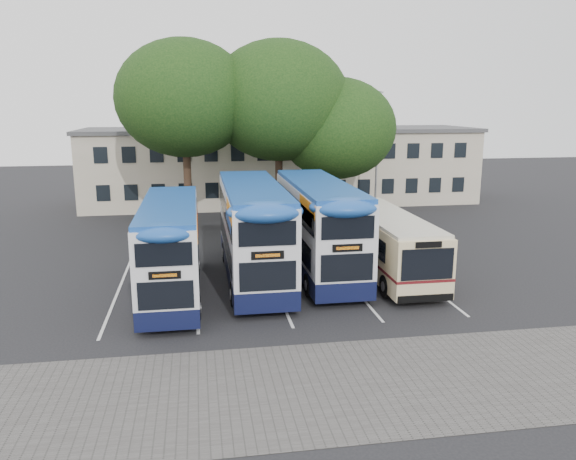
% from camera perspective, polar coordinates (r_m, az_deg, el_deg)
% --- Properties ---
extents(ground, '(120.00, 120.00, 0.00)m').
position_cam_1_polar(ground, '(22.55, 9.86, -8.74)').
color(ground, black).
rests_on(ground, ground).
extents(paving_strip, '(40.00, 6.00, 0.01)m').
position_cam_1_polar(paving_strip, '(17.65, 8.93, -15.05)').
color(paving_strip, '#595654').
rests_on(paving_strip, ground).
extents(bay_lines, '(14.12, 11.00, 0.01)m').
position_cam_1_polar(bay_lines, '(26.31, -1.50, -5.38)').
color(bay_lines, silver).
rests_on(bay_lines, ground).
extents(depot_building, '(32.40, 8.40, 6.20)m').
position_cam_1_polar(depot_building, '(47.57, -0.63, 6.67)').
color(depot_building, '#B9B095').
rests_on(depot_building, ground).
extents(lamp_post, '(0.25, 1.05, 9.06)m').
position_cam_1_polar(lamp_post, '(41.97, 9.05, 8.34)').
color(lamp_post, gray).
rests_on(lamp_post, ground).
extents(tree_left, '(8.78, 8.78, 12.24)m').
position_cam_1_polar(tree_left, '(37.19, -10.48, 13.00)').
color(tree_left, black).
rests_on(tree_left, ground).
extents(tree_mid, '(9.25, 9.25, 12.29)m').
position_cam_1_polar(tree_mid, '(37.74, -0.96, 12.98)').
color(tree_mid, black).
rests_on(tree_mid, ground).
extents(tree_right, '(7.93, 7.93, 9.91)m').
position_cam_1_polar(tree_right, '(38.34, 4.97, 10.22)').
color(tree_right, black).
rests_on(tree_right, ground).
extents(bus_dd_left, '(2.37, 9.78, 4.07)m').
position_cam_1_polar(bus_dd_left, '(24.77, -11.83, -1.42)').
color(bus_dd_left, '#0E1234').
rests_on(bus_dd_left, ground).
extents(bus_dd_mid, '(2.64, 10.90, 4.54)m').
position_cam_1_polar(bus_dd_mid, '(26.37, -3.57, 0.26)').
color(bus_dd_mid, '#0E1234').
rests_on(bus_dd_mid, ground).
extents(bus_dd_right, '(2.61, 10.77, 4.49)m').
position_cam_1_polar(bus_dd_right, '(27.49, 3.10, 0.72)').
color(bus_dd_right, '#0E1234').
rests_on(bus_dd_right, ground).
extents(bus_single, '(2.54, 9.98, 2.98)m').
position_cam_1_polar(bus_single, '(27.82, 9.91, -0.97)').
color(bus_single, beige).
rests_on(bus_single, ground).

